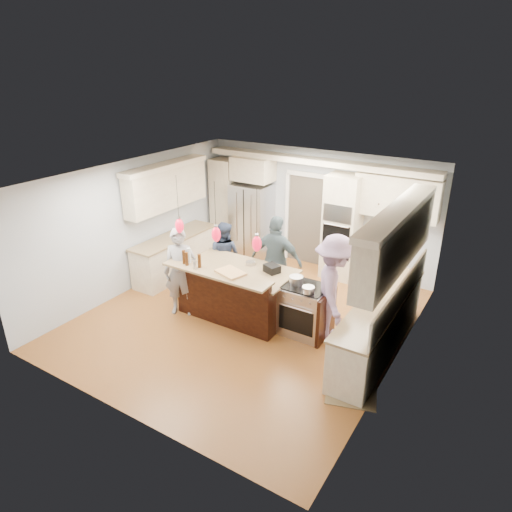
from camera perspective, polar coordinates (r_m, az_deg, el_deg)
The scene contains 23 objects.
ground_plane at distance 8.68m, azimuth -1.23°, elevation -7.77°, with size 6.00×6.00×0.00m, color #A1622C.
room_shell at distance 7.90m, azimuth -1.35°, elevation 3.61°, with size 5.54×6.04×2.72m.
refrigerator at distance 11.09m, azimuth -0.54°, elevation 4.45°, with size 0.90×0.70×1.80m, color #B7B7BC.
oven_column at distance 10.05m, azimuth 10.69°, elevation 3.54°, with size 0.72×0.69×2.30m.
back_upper_cabinets at distance 10.57m, azimuth 3.51°, elevation 7.83°, with size 5.30×0.61×2.54m.
right_counter_run at distance 7.54m, azimuth 15.83°, elevation -4.67°, with size 0.64×3.10×2.51m.
left_cabinets at distance 10.17m, azimuth -10.42°, elevation 3.24°, with size 0.64×2.30×2.51m.
kitchen_island at distance 8.61m, azimuth -2.38°, elevation -4.35°, with size 2.10×1.46×1.12m.
island_range at distance 8.07m, azimuth 6.29°, elevation -6.74°, with size 0.82×0.71×0.92m.
pendant_lights at distance 7.65m, azimuth -5.01°, elevation 2.74°, with size 1.75×0.15×1.03m.
person_bar_end at distance 8.59m, azimuth -9.41°, elevation -1.99°, with size 0.62×0.41×1.71m, color gray.
person_far_left at distance 9.53m, azimuth -4.03°, elevation 0.07°, with size 0.71×0.55×1.46m, color #293450.
person_far_right at distance 8.84m, azimuth 2.58°, elevation -0.60°, with size 1.06×0.44×1.80m, color #44575F.
person_range_side at distance 7.78m, azimuth 9.73°, elevation -4.05°, with size 1.22×0.70×1.89m, color gray.
floor_rug at distance 7.24m, azimuth 11.95°, elevation -15.43°, with size 0.72×1.05×0.01m, color #947B51.
water_bottle at distance 8.25m, azimuth -8.36°, elevation 0.08°, with size 0.07×0.07×0.28m, color silver.
beer_bottle_a at distance 8.22m, azimuth -9.00°, elevation -0.14°, with size 0.06×0.06×0.25m, color #40200B.
beer_bottle_b at distance 8.15m, azimuth -8.67°, elevation -0.35°, with size 0.06×0.06×0.25m, color #40200B.
beer_bottle_c at distance 8.04m, azimuth -7.08°, elevation -0.60°, with size 0.06×0.06×0.25m, color #40200B.
drink_can at distance 8.02m, azimuth -7.61°, elevation -1.14°, with size 0.07×0.07×0.13m, color #B7B7BC.
cutting_board at distance 7.80m, azimuth -3.20°, elevation -2.07°, with size 0.49×0.35×0.04m, color tan.
pot_large at distance 7.89m, azimuth 5.04°, elevation -3.02°, with size 0.24×0.24×0.14m, color #B7B7BC.
pot_small at distance 7.63m, azimuth 6.55°, elevation -4.20°, with size 0.21×0.21×0.11m, color #B7B7BC.
Camera 1 is at (4.09, -6.21, 4.47)m, focal length 32.00 mm.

